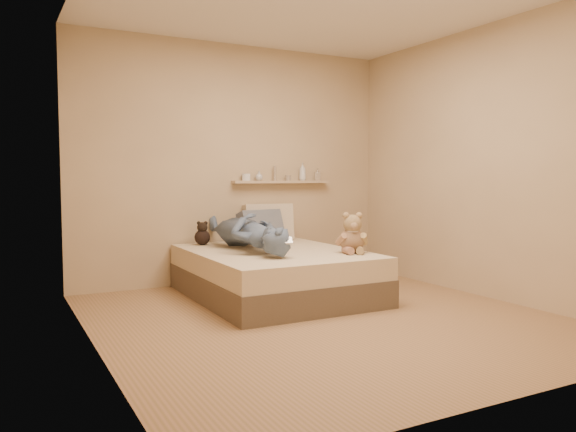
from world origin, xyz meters
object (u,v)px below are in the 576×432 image
pillow_grey (261,226)px  game_console (282,240)px  wall_shelf (282,182)px  person (249,231)px  pillow_cream (268,222)px  teddy_bear (352,236)px  bed (274,274)px  dark_plush (202,235)px

pillow_grey → game_console: bearing=-107.2°
wall_shelf → person: bearing=-135.1°
pillow_cream → person: (-0.53, -0.66, -0.02)m
game_console → pillow_grey: size_ratio=0.39×
teddy_bear → bed: bearing=138.6°
pillow_cream → pillow_grey: (-0.15, -0.14, -0.03)m
person → teddy_bear: bearing=141.3°
pillow_cream → wall_shelf: 0.50m
game_console → person: person is taller
game_console → pillow_grey: (0.38, 1.22, 0.01)m
person → wall_shelf: bearing=-132.4°
wall_shelf → pillow_cream: bearing=-159.7°
game_console → wall_shelf: wall_shelf is taller
pillow_cream → person: pillow_cream is taller
dark_plush → pillow_grey: bearing=-3.9°
game_console → person: size_ratio=0.13×
game_console → pillow_grey: bearing=72.8°
pillow_grey → wall_shelf: wall_shelf is taller
pillow_cream → pillow_grey: bearing=-137.2°
pillow_grey → bed: bearing=-105.1°
pillow_cream → person: size_ratio=0.37×
teddy_bear → wall_shelf: bearing=90.5°
game_console → wall_shelf: bearing=62.7°
game_console → teddy_bear: 0.75m
wall_shelf → pillow_grey: bearing=-149.0°
game_console → teddy_bear: (0.75, 0.03, -0.00)m
pillow_grey → wall_shelf: size_ratio=0.42×
pillow_grey → teddy_bear: bearing=-72.4°
dark_plush → wall_shelf: 1.17m
bed → pillow_grey: (0.19, 0.69, 0.40)m
teddy_bear → pillow_cream: bearing=99.6°
bed → pillow_cream: size_ratio=3.45×
dark_plush → pillow_cream: (0.81, 0.09, 0.09)m
dark_plush → person: person is taller
dark_plush → pillow_cream: size_ratio=0.45×
pillow_cream → dark_plush: bearing=-173.3°
bed → teddy_bear: 0.84m
wall_shelf → game_console: bearing=-117.3°
dark_plush → wall_shelf: bearing=9.7°
game_console → pillow_grey: pillow_grey is taller
game_console → dark_plush: size_ratio=0.78×
dark_plush → wall_shelf: wall_shelf is taller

